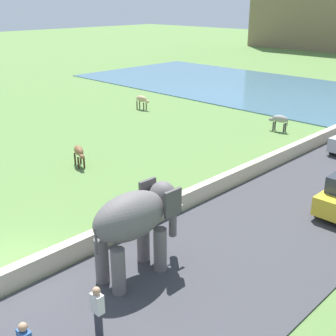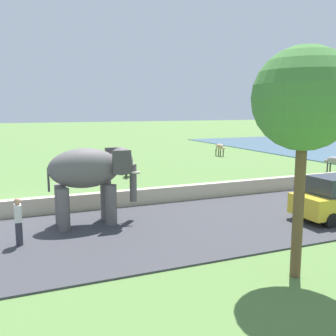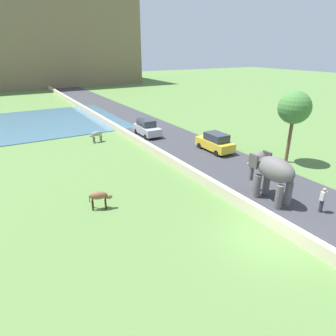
{
  "view_description": "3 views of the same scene",
  "coord_description": "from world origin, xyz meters",
  "px_view_note": "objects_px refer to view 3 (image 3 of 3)",
  "views": [
    {
      "loc": [
        12.77,
        -5.15,
        8.56
      ],
      "look_at": [
        -0.48,
        8.29,
        1.22
      ],
      "focal_mm": 46.59,
      "sensor_mm": 36.0,
      "label": 1
    },
    {
      "loc": [
        17.84,
        -0.03,
        4.46
      ],
      "look_at": [
        -1.1,
        7.96,
        1.28
      ],
      "focal_mm": 41.31,
      "sensor_mm": 36.0,
      "label": 2
    },
    {
      "loc": [
        -10.67,
        -8.31,
        9.13
      ],
      "look_at": [
        -1.66,
        7.03,
        1.83
      ],
      "focal_mm": 31.27,
      "sensor_mm": 36.0,
      "label": 3
    }
  ],
  "objects_px": {
    "car_silver": "(147,128)",
    "cow_brown": "(99,196)",
    "cow_grey": "(96,134)",
    "elephant": "(272,171)",
    "person_beside_elephant": "(323,200)",
    "car_yellow": "(215,142)"
  },
  "relations": [
    {
      "from": "elephant",
      "to": "car_yellow",
      "type": "relative_size",
      "value": 0.87
    },
    {
      "from": "car_silver",
      "to": "cow_brown",
      "type": "xyz_separation_m",
      "value": [
        -9.74,
        -13.03,
        -0.06
      ]
    },
    {
      "from": "car_yellow",
      "to": "car_silver",
      "type": "relative_size",
      "value": 0.99
    },
    {
      "from": "car_silver",
      "to": "car_yellow",
      "type": "bearing_deg",
      "value": -68.77
    },
    {
      "from": "cow_brown",
      "to": "cow_grey",
      "type": "bearing_deg",
      "value": 73.06
    },
    {
      "from": "car_yellow",
      "to": "car_silver",
      "type": "bearing_deg",
      "value": 111.23
    },
    {
      "from": "car_silver",
      "to": "cow_grey",
      "type": "height_order",
      "value": "car_silver"
    },
    {
      "from": "car_yellow",
      "to": "car_silver",
      "type": "distance_m",
      "value": 8.69
    },
    {
      "from": "car_silver",
      "to": "cow_brown",
      "type": "distance_m",
      "value": 16.27
    },
    {
      "from": "person_beside_elephant",
      "to": "cow_brown",
      "type": "relative_size",
      "value": 1.15
    },
    {
      "from": "person_beside_elephant",
      "to": "cow_grey",
      "type": "xyz_separation_m",
      "value": [
        -7.07,
        20.7,
        -0.04
      ]
    },
    {
      "from": "car_silver",
      "to": "cow_grey",
      "type": "xyz_separation_m",
      "value": [
        -5.61,
        0.54,
        -0.06
      ]
    },
    {
      "from": "car_yellow",
      "to": "cow_brown",
      "type": "distance_m",
      "value": 13.8
    },
    {
      "from": "cow_grey",
      "to": "cow_brown",
      "type": "bearing_deg",
      "value": -106.94
    },
    {
      "from": "elephant",
      "to": "person_beside_elephant",
      "type": "height_order",
      "value": "elephant"
    },
    {
      "from": "elephant",
      "to": "cow_grey",
      "type": "distance_m",
      "value": 18.92
    },
    {
      "from": "car_silver",
      "to": "cow_grey",
      "type": "relative_size",
      "value": 2.85
    },
    {
      "from": "person_beside_elephant",
      "to": "car_yellow",
      "type": "relative_size",
      "value": 0.41
    },
    {
      "from": "elephant",
      "to": "cow_brown",
      "type": "bearing_deg",
      "value": 155.39
    },
    {
      "from": "cow_grey",
      "to": "person_beside_elephant",
      "type": "bearing_deg",
      "value": -71.14
    },
    {
      "from": "elephant",
      "to": "person_beside_elephant",
      "type": "relative_size",
      "value": 2.13
    },
    {
      "from": "car_yellow",
      "to": "car_silver",
      "type": "xyz_separation_m",
      "value": [
        -3.15,
        8.1,
        0.0
      ]
    }
  ]
}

